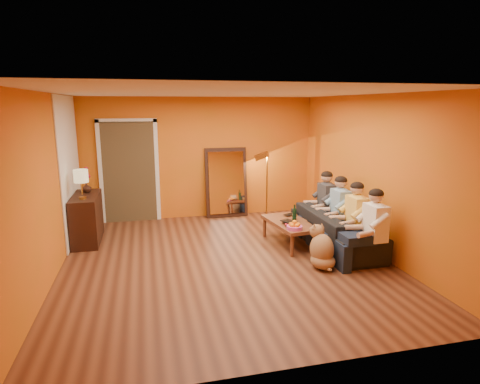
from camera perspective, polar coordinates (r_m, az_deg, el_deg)
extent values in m
cube|color=brown|center=(6.45, -2.02, -9.79)|extent=(5.00, 5.50, 0.00)
cube|color=white|center=(5.99, -2.21, 13.96)|extent=(5.00, 5.50, 0.00)
cube|color=#D75C19|center=(8.77, -5.68, 4.82)|extent=(5.00, 0.00, 2.60)
cube|color=#D75C19|center=(6.12, -25.72, 0.47)|extent=(0.00, 5.50, 2.60)
cube|color=#D75C19|center=(7.01, 18.36, 2.42)|extent=(0.00, 5.50, 2.60)
cube|color=white|center=(7.81, -23.01, 3.01)|extent=(0.02, 1.90, 2.58)
cube|color=#3F2D19|center=(8.81, -15.44, 2.83)|extent=(1.06, 0.30, 2.10)
cube|color=white|center=(8.73, -19.20, 2.51)|extent=(0.08, 0.06, 2.20)
cube|color=white|center=(8.69, -11.70, 2.90)|extent=(0.08, 0.06, 2.20)
cube|color=white|center=(8.59, -15.87, 9.77)|extent=(1.22, 0.06, 0.08)
cube|color=black|center=(8.83, -1.96, 1.37)|extent=(0.92, 0.27, 1.51)
cube|color=white|center=(8.79, -1.91, 1.33)|extent=(0.78, 0.21, 1.35)
cube|color=black|center=(7.75, -20.93, -3.51)|extent=(0.44, 1.18, 0.85)
imported|color=black|center=(7.20, 13.40, -5.11)|extent=(2.15, 0.84, 0.63)
cylinder|color=black|center=(7.05, 7.75, -3.04)|extent=(0.07, 0.07, 0.31)
imported|color=#B27F3F|center=(7.26, 7.75, -3.52)|extent=(0.11, 0.11, 0.09)
imported|color=black|center=(7.50, 7.54, -3.25)|extent=(0.38, 0.33, 0.03)
imported|color=black|center=(6.88, 6.37, -4.63)|extent=(0.20, 0.27, 0.03)
imported|color=#A71320|center=(6.89, 6.43, -4.43)|extent=(0.24, 0.27, 0.02)
imported|color=black|center=(6.86, 6.41, -4.32)|extent=(0.27, 0.30, 0.02)
imported|color=black|center=(7.88, -20.99, 0.58)|extent=(0.17, 0.17, 0.18)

